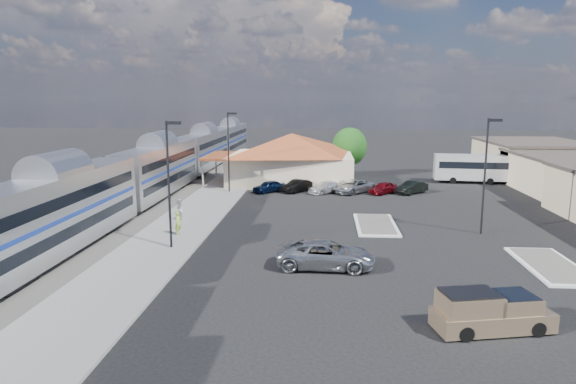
# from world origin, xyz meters

# --- Properties ---
(ground) EXTENTS (280.00, 280.00, 0.00)m
(ground) POSITION_xyz_m (0.00, 0.00, 0.00)
(ground) COLOR black
(ground) RESTS_ON ground
(railbed) EXTENTS (16.00, 100.00, 0.12)m
(railbed) POSITION_xyz_m (-21.00, 8.00, 0.06)
(railbed) COLOR #4C4944
(railbed) RESTS_ON ground
(platform) EXTENTS (5.50, 92.00, 0.18)m
(platform) POSITION_xyz_m (-12.00, 6.00, 0.09)
(platform) COLOR gray
(platform) RESTS_ON ground
(passenger_train) EXTENTS (3.00, 104.00, 5.55)m
(passenger_train) POSITION_xyz_m (-18.00, 13.19, 2.87)
(passenger_train) COLOR silver
(passenger_train) RESTS_ON ground
(freight_cars) EXTENTS (2.80, 46.00, 4.00)m
(freight_cars) POSITION_xyz_m (-24.00, 11.87, 1.93)
(freight_cars) COLOR black
(freight_cars) RESTS_ON ground
(station_depot) EXTENTS (18.35, 12.24, 6.20)m
(station_depot) POSITION_xyz_m (-4.56, 24.00, 3.13)
(station_depot) COLOR beige
(station_depot) RESTS_ON ground
(traffic_island_south) EXTENTS (3.30, 7.50, 0.21)m
(traffic_island_south) POSITION_xyz_m (4.00, 2.00, 0.10)
(traffic_island_south) COLOR silver
(traffic_island_south) RESTS_ON ground
(traffic_island_north) EXTENTS (3.30, 7.50, 0.21)m
(traffic_island_north) POSITION_xyz_m (14.00, -8.00, 0.10)
(traffic_island_north) COLOR silver
(traffic_island_north) RESTS_ON ground
(lamp_plat_s) EXTENTS (1.08, 0.25, 9.00)m
(lamp_plat_s) POSITION_xyz_m (-10.90, -6.00, 5.34)
(lamp_plat_s) COLOR black
(lamp_plat_s) RESTS_ON ground
(lamp_plat_n) EXTENTS (1.08, 0.25, 9.00)m
(lamp_plat_n) POSITION_xyz_m (-10.90, 16.00, 5.34)
(lamp_plat_n) COLOR black
(lamp_plat_n) RESTS_ON ground
(lamp_lot) EXTENTS (1.08, 0.25, 9.00)m
(lamp_lot) POSITION_xyz_m (12.10, 0.00, 5.34)
(lamp_lot) COLOR black
(lamp_lot) RESTS_ON ground
(tree_depot) EXTENTS (4.71, 4.71, 6.63)m
(tree_depot) POSITION_xyz_m (3.00, 30.00, 4.02)
(tree_depot) COLOR #382314
(tree_depot) RESTS_ON ground
(pickup_truck) EXTENTS (5.60, 3.02, 1.83)m
(pickup_truck) POSITION_xyz_m (7.42, -17.45, 0.87)
(pickup_truck) COLOR tan
(pickup_truck) RESTS_ON ground
(suv) EXTENTS (6.28, 3.09, 1.72)m
(suv) POSITION_xyz_m (-0.16, -9.18, 0.86)
(suv) COLOR #9FA2A6
(suv) RESTS_ON ground
(coach_bus) EXTENTS (11.21, 3.47, 3.54)m
(coach_bus) POSITION_xyz_m (19.02, 25.04, 2.04)
(coach_bus) COLOR silver
(coach_bus) RESTS_ON ground
(person_a) EXTENTS (0.54, 0.72, 1.78)m
(person_a) POSITION_xyz_m (-11.45, -2.61, 1.07)
(person_a) COLOR #B3D141
(person_a) RESTS_ON platform
(person_b) EXTENTS (0.87, 1.01, 1.81)m
(person_b) POSITION_xyz_m (-12.74, 2.06, 1.08)
(person_b) COLOR silver
(person_b) RESTS_ON platform
(parked_car_a) EXTENTS (3.89, 3.89, 1.34)m
(parked_car_a) POSITION_xyz_m (-6.61, 16.79, 0.67)
(parked_car_a) COLOR #0C1C3D
(parked_car_a) RESTS_ON ground
(parked_car_b) EXTENTS (3.87, 4.22, 1.40)m
(parked_car_b) POSITION_xyz_m (-3.41, 17.09, 0.70)
(parked_car_b) COLOR black
(parked_car_b) RESTS_ON ground
(parked_car_c) EXTENTS (4.45, 4.46, 1.30)m
(parked_car_c) POSITION_xyz_m (-0.21, 16.79, 0.65)
(parked_car_c) COLOR silver
(parked_car_c) RESTS_ON ground
(parked_car_d) EXTENTS (5.49, 5.52, 1.48)m
(parked_car_d) POSITION_xyz_m (2.99, 17.09, 0.74)
(parked_car_d) COLOR gray
(parked_car_d) RESTS_ON ground
(parked_car_e) EXTENTS (3.72, 3.90, 1.31)m
(parked_car_e) POSITION_xyz_m (6.19, 16.79, 0.66)
(parked_car_e) COLOR maroon
(parked_car_e) RESTS_ON ground
(parked_car_f) EXTENTS (4.09, 4.04, 1.41)m
(parked_car_f) POSITION_xyz_m (9.39, 17.09, 0.70)
(parked_car_f) COLOR black
(parked_car_f) RESTS_ON ground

